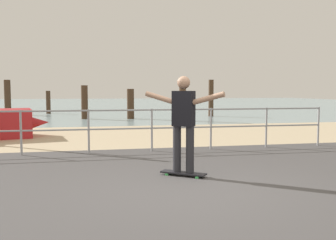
{
  "coord_description": "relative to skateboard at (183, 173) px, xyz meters",
  "views": [
    {
      "loc": [
        -1.45,
        -5.26,
        1.5
      ],
      "look_at": [
        0.04,
        2.0,
        0.9
      ],
      "focal_mm": 39.83,
      "sensor_mm": 36.0,
      "label": 1
    }
  ],
  "objects": [
    {
      "name": "groyne_post_5",
      "position": [
        5.06,
        13.92,
        0.97
      ],
      "size": [
        0.28,
        0.28,
        2.08
      ],
      "primitive_type": "cylinder",
      "color": "#422D1E",
      "rests_on": "ground"
    },
    {
      "name": "beach_strip",
      "position": [
        -0.08,
        6.13,
        -0.07
      ],
      "size": [
        24.0,
        6.0,
        0.04
      ],
      "primitive_type": "cube",
      "color": "tan",
      "rests_on": "ground"
    },
    {
      "name": "skateboard",
      "position": [
        0.0,
        0.0,
        0.0
      ],
      "size": [
        0.76,
        0.64,
        0.08
      ],
      "color": "black",
      "rests_on": "ground"
    },
    {
      "name": "sea_surface",
      "position": [
        -0.08,
        34.13,
        -0.07
      ],
      "size": [
        72.0,
        50.0,
        0.04
      ],
      "primitive_type": "cube",
      "color": "#849EA3",
      "rests_on": "ground"
    },
    {
      "name": "skateboarder",
      "position": [
        -0.0,
        -0.0,
        0.95
      ],
      "size": [
        1.22,
        0.93,
        1.65
      ],
      "color": "#26262B",
      "rests_on": "skateboard"
    },
    {
      "name": "groyne_post_4",
      "position": [
        2.74,
        11.21,
        0.94
      ],
      "size": [
        0.32,
        0.32,
        2.02
      ],
      "primitive_type": "cylinder",
      "color": "#422D1E",
      "rests_on": "ground"
    },
    {
      "name": "ground_plane",
      "position": [
        -0.08,
        -1.87,
        -0.07
      ],
      "size": [
        24.0,
        10.0,
        0.04
      ],
      "primitive_type": "cube",
      "color": "#474444",
      "rests_on": "ground"
    },
    {
      "name": "groyne_post_3",
      "position": [
        0.43,
        12.99,
        0.71
      ],
      "size": [
        0.36,
        0.36,
        1.56
      ],
      "primitive_type": "cylinder",
      "color": "#422D1E",
      "rests_on": "ground"
    },
    {
      "name": "groyne_post_2",
      "position": [
        -1.89,
        13.36,
        0.8
      ],
      "size": [
        0.33,
        0.33,
        1.74
      ],
      "primitive_type": "cylinder",
      "color": "#422D1E",
      "rests_on": "ground"
    },
    {
      "name": "railing_fence",
      "position": [
        -0.86,
        2.73,
        0.63
      ],
      "size": [
        10.54,
        0.05,
        1.05
      ],
      "color": "#9EA0A5",
      "rests_on": "ground"
    },
    {
      "name": "groyne_post_1",
      "position": [
        -4.2,
        18.27,
        0.66
      ],
      "size": [
        0.27,
        0.27,
        1.45
      ],
      "primitive_type": "cylinder",
      "color": "#422D1E",
      "rests_on": "ground"
    },
    {
      "name": "groyne_post_0",
      "position": [
        -6.52,
        17.9,
        0.99
      ],
      "size": [
        0.38,
        0.38,
        2.11
      ],
      "primitive_type": "cylinder",
      "color": "#422D1E",
      "rests_on": "ground"
    }
  ]
}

